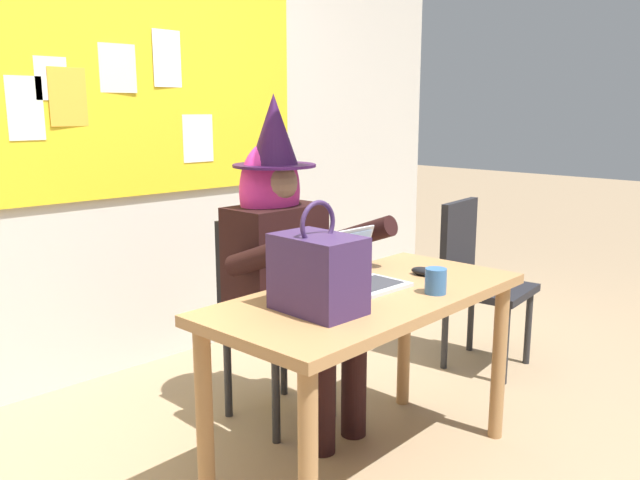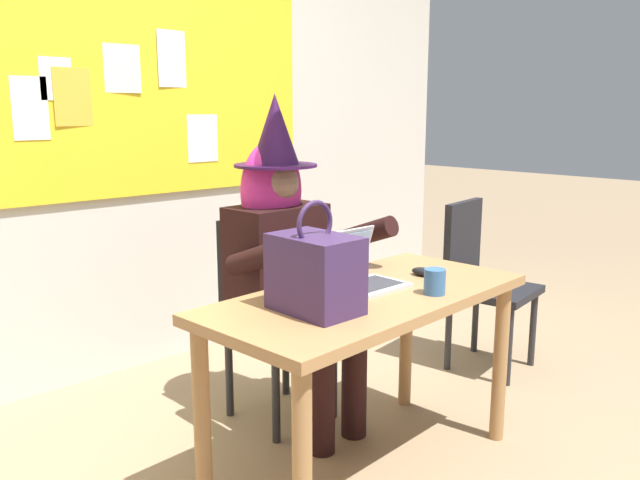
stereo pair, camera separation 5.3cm
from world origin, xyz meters
name	(u,v)px [view 1 (the left image)]	position (x,y,z in m)	size (l,w,h in m)	color
wall_back_bulletin	(105,109)	(0.00, 1.76, 1.40)	(5.21, 1.82, 2.77)	beige
desk_main	(369,320)	(0.19, 0.13, 0.62)	(1.33, 0.67, 0.73)	#A37547
chair_at_desk	(268,305)	(0.25, 0.80, 0.52)	(0.42, 0.42, 0.92)	black
person_costumed	(285,248)	(0.25, 0.67, 0.81)	(0.61, 0.65, 1.47)	black
laptop	(360,273)	(0.24, 0.22, 0.78)	(0.27, 0.28, 0.21)	#B7B7BC
computer_mouse	(423,271)	(0.54, 0.14, 0.75)	(0.06, 0.10, 0.03)	black
handbag	(318,272)	(-0.11, 0.10, 0.86)	(0.20, 0.30, 0.38)	#38234C
coffee_mug	(436,281)	(0.35, -0.05, 0.78)	(0.08, 0.08, 0.10)	#336099
chair_extra_corner	(476,274)	(1.45, 0.45, 0.51)	(0.48, 0.48, 0.91)	black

